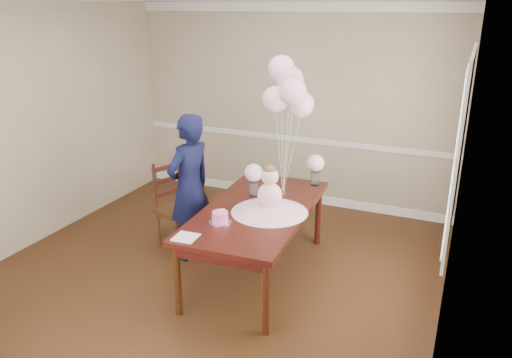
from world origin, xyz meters
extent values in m
cube|color=black|center=(0.00, 0.00, 0.00)|extent=(4.50, 5.00, 0.00)
cube|color=white|center=(0.00, 0.00, 2.70)|extent=(4.50, 5.00, 0.02)
cube|color=tan|center=(0.00, 2.50, 1.35)|extent=(4.50, 0.02, 2.70)
cube|color=tan|center=(-2.25, 0.00, 1.35)|extent=(0.02, 5.00, 2.70)
cube|color=tan|center=(2.25, 0.00, 1.35)|extent=(0.02, 5.00, 2.70)
cube|color=silver|center=(0.00, 2.49, 0.90)|extent=(4.50, 0.02, 0.07)
cube|color=silver|center=(0.00, 2.49, 2.63)|extent=(4.50, 0.02, 0.12)
cube|color=white|center=(0.00, 2.49, 0.06)|extent=(4.50, 0.02, 0.12)
cube|color=white|center=(2.23, 0.50, 1.55)|extent=(0.02, 1.66, 1.56)
cube|color=white|center=(2.21, 0.50, 1.55)|extent=(0.01, 1.50, 1.40)
cube|color=black|center=(0.44, 0.36, 0.72)|extent=(1.10, 2.04, 0.05)
cube|color=black|center=(0.44, 0.36, 0.65)|extent=(1.00, 1.94, 0.10)
cylinder|color=black|center=(0.07, -0.57, 0.35)|extent=(0.07, 0.07, 0.70)
cylinder|color=black|center=(0.91, -0.53, 0.35)|extent=(0.07, 0.07, 0.70)
cylinder|color=black|center=(-0.03, 1.25, 0.35)|extent=(0.07, 0.07, 0.70)
cylinder|color=black|center=(0.81, 1.30, 0.35)|extent=(0.07, 0.07, 0.70)
cone|color=#E2A6B9|center=(0.59, 0.32, 0.80)|extent=(0.80, 0.80, 0.10)
sphere|color=#FB9FD2|center=(0.59, 0.32, 0.92)|extent=(0.24, 0.24, 0.24)
sphere|color=beige|center=(0.59, 0.32, 1.11)|extent=(0.17, 0.17, 0.17)
sphere|color=brown|center=(0.59, 0.32, 1.17)|extent=(0.12, 0.12, 0.12)
cylinder|color=silver|center=(0.27, -0.09, 0.75)|extent=(0.23, 0.23, 0.01)
cylinder|color=#FA4FAE|center=(0.27, -0.09, 0.80)|extent=(0.16, 0.16, 0.10)
sphere|color=silver|center=(0.27, -0.09, 0.87)|extent=(0.03, 0.03, 0.03)
sphere|color=silver|center=(0.30, -0.07, 0.87)|extent=(0.03, 0.03, 0.03)
cylinder|color=silver|center=(0.27, 0.65, 0.83)|extent=(0.10, 0.10, 0.16)
sphere|color=beige|center=(0.27, 0.65, 1.00)|extent=(0.19, 0.19, 0.19)
cylinder|color=silver|center=(0.77, 1.23, 0.83)|extent=(0.10, 0.10, 0.16)
sphere|color=white|center=(0.77, 1.23, 1.00)|extent=(0.19, 0.19, 0.19)
cube|color=silver|center=(0.14, -0.50, 0.75)|extent=(0.21, 0.21, 0.01)
cylinder|color=white|center=(0.51, 0.91, 0.76)|extent=(0.04, 0.04, 0.02)
sphere|color=#FFB4D6|center=(0.41, 0.91, 1.74)|extent=(0.28, 0.28, 0.28)
sphere|color=#FFB4D9|center=(0.61, 0.87, 1.84)|extent=(0.28, 0.28, 0.28)
sphere|color=#E3A0B0|center=(0.52, 1.02, 1.94)|extent=(0.28, 0.28, 0.28)
sphere|color=#FBB2D9|center=(0.42, 1.03, 2.04)|extent=(0.28, 0.28, 0.28)
sphere|color=#FFB4D1|center=(0.65, 1.00, 1.69)|extent=(0.28, 0.28, 0.28)
cylinder|color=white|center=(0.46, 0.91, 1.17)|extent=(0.09, 0.01, 0.83)
cylinder|color=white|center=(0.56, 0.89, 1.22)|extent=(0.10, 0.05, 0.93)
cylinder|color=white|center=(0.52, 0.97, 1.27)|extent=(0.02, 0.10, 1.03)
cylinder|color=white|center=(0.47, 0.97, 1.32)|extent=(0.09, 0.10, 1.13)
cylinder|color=white|center=(0.58, 0.96, 1.15)|extent=(0.14, 0.08, 0.77)
cube|color=#341C0E|center=(-0.66, 0.63, 0.43)|extent=(0.54, 0.54, 0.05)
cylinder|color=#3E1F11|center=(-0.88, 0.53, 0.21)|extent=(0.05, 0.05, 0.41)
cylinder|color=#3A1710|center=(-0.55, 0.41, 0.21)|extent=(0.05, 0.05, 0.41)
cylinder|color=#37180F|center=(-0.76, 0.85, 0.21)|extent=(0.05, 0.05, 0.41)
cylinder|color=#36160E|center=(-0.43, 0.73, 0.21)|extent=(0.05, 0.05, 0.41)
cylinder|color=#35160E|center=(-0.90, 0.54, 0.71)|extent=(0.05, 0.05, 0.54)
cylinder|color=#35110E|center=(-0.78, 0.86, 0.71)|extent=(0.05, 0.05, 0.54)
cube|color=#3E1510|center=(-0.84, 0.70, 0.60)|extent=(0.16, 0.37, 0.05)
cube|color=#36130E|center=(-0.84, 0.70, 0.75)|extent=(0.16, 0.37, 0.05)
cube|color=#39190F|center=(-0.84, 0.70, 0.90)|extent=(0.16, 0.37, 0.05)
imported|color=black|center=(-0.39, 0.46, 0.81)|extent=(0.53, 0.67, 1.61)
camera|label=1|loc=(2.27, -3.84, 2.68)|focal=35.00mm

